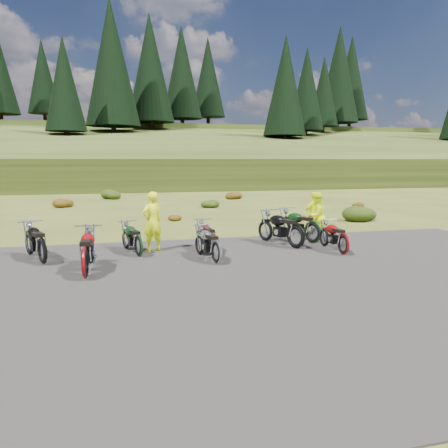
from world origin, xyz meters
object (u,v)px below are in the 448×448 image
object	(u,v)px
motorcycle_0	(43,265)
motorcycle_7	(312,244)
motorcycle_3	(216,265)
person_middle	(152,222)

from	to	relation	value
motorcycle_0	motorcycle_7	size ratio (longest dim) A/B	0.96
motorcycle_0	motorcycle_3	size ratio (longest dim) A/B	1.12
motorcycle_3	motorcycle_7	size ratio (longest dim) A/B	0.86
motorcycle_3	person_middle	xyz separation A→B (m)	(-1.57, 2.14, 0.94)
motorcycle_0	person_middle	bearing A→B (deg)	-94.81
motorcycle_7	motorcycle_0	bearing A→B (deg)	75.72
person_middle	motorcycle_3	bearing A→B (deg)	99.40
motorcycle_3	person_middle	world-z (taller)	person_middle
motorcycle_3	person_middle	size ratio (longest dim) A/B	1.00
motorcycle_3	motorcycle_7	bearing A→B (deg)	-72.05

